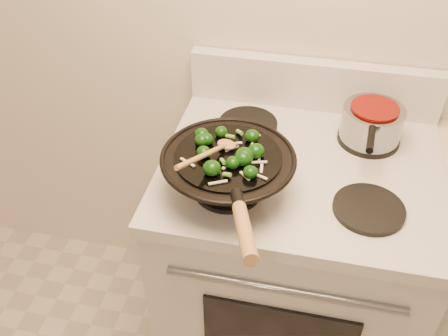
# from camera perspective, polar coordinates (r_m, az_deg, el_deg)

# --- Properties ---
(stove) EXTENTS (0.78, 0.67, 1.08)m
(stove) POSITION_cam_1_polar(r_m,az_deg,el_deg) (1.73, 7.40, -11.01)
(stove) COLOR silver
(stove) RESTS_ON ground
(wok) EXTENTS (0.34, 0.55, 0.19)m
(wok) POSITION_cam_1_polar(r_m,az_deg,el_deg) (1.26, 0.49, -0.31)
(wok) COLOR black
(wok) RESTS_ON stove
(stirfry) EXTENTS (0.22, 0.22, 0.04)m
(stirfry) POSITION_cam_1_polar(r_m,az_deg,el_deg) (1.22, 0.65, 1.92)
(stirfry) COLOR #0D3708
(stirfry) RESTS_ON wok
(wooden_spoon) EXTENTS (0.11, 0.22, 0.08)m
(wooden_spoon) POSITION_cam_1_polar(r_m,az_deg,el_deg) (1.20, -1.24, 1.99)
(wooden_spoon) COLOR #AF7C45
(wooden_spoon) RESTS_ON wok
(saucepan) EXTENTS (0.17, 0.28, 0.10)m
(saucepan) POSITION_cam_1_polar(r_m,az_deg,el_deg) (1.50, 16.54, 4.98)
(saucepan) COLOR gray
(saucepan) RESTS_ON stove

